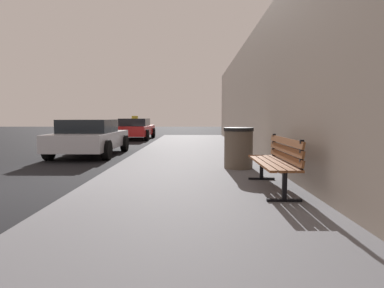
% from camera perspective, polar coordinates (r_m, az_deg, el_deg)
% --- Properties ---
extents(sidewalk, '(4.00, 32.00, 0.15)m').
position_cam_1_polar(sidewalk, '(5.97, 0.35, -7.65)').
color(sidewalk, '#5B5B60').
rests_on(sidewalk, ground_plane).
extents(building_wall, '(0.70, 32.00, 4.07)m').
position_cam_1_polar(building_wall, '(6.26, 21.29, 10.66)').
color(building_wall, gray).
rests_on(building_wall, ground_plane).
extents(bench, '(0.52, 1.87, 0.89)m').
position_cam_1_polar(bench, '(5.60, 14.76, -2.50)').
color(bench, brown).
rests_on(bench, sidewalk).
extents(trash_bin, '(0.70, 0.70, 0.96)m').
position_cam_1_polar(trash_bin, '(7.73, 8.17, -0.65)').
color(trash_bin, brown).
rests_on(trash_bin, sidewalk).
extents(car_silver, '(2.06, 4.11, 1.27)m').
position_cam_1_polar(car_silver, '(12.02, -17.48, 1.15)').
color(car_silver, '#B7B7BF').
rests_on(car_silver, ground_plane).
extents(car_red, '(2.02, 4.59, 1.43)m').
position_cam_1_polar(car_red, '(20.26, -9.92, 2.69)').
color(car_red, red).
rests_on(car_red, ground_plane).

